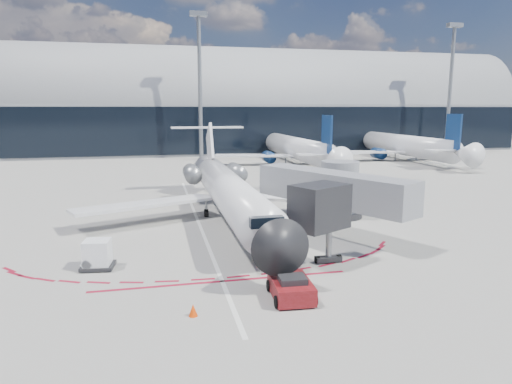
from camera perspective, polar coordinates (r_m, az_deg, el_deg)
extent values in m
plane|color=gray|center=(36.09, -6.92, -4.47)|extent=(260.00, 260.00, 0.00)
cube|color=silver|center=(38.01, -7.23, -3.70)|extent=(0.25, 40.00, 0.01)
cube|color=maroon|center=(25.21, -4.25, -11.07)|extent=(14.00, 0.25, 0.01)
cube|color=gray|center=(99.87, -10.77, 7.83)|extent=(150.00, 24.00, 10.00)
cylinder|color=gray|center=(99.78, -10.87, 10.69)|extent=(150.00, 24.00, 24.00)
cube|color=black|center=(87.84, -10.50, 7.50)|extent=(150.00, 0.20, 9.00)
cube|color=gray|center=(33.12, 9.43, 0.50)|extent=(8.22, 12.61, 2.30)
cube|color=black|center=(26.78, 7.94, -1.81)|extent=(3.86, 3.44, 2.60)
cylinder|color=gray|center=(28.02, 9.08, -6.36)|extent=(0.36, 0.36, 2.40)
cube|color=black|center=(28.32, 9.02, -8.26)|extent=(1.60, 0.60, 0.30)
cylinder|color=gray|center=(39.70, 10.38, 0.35)|extent=(3.20, 3.20, 4.80)
cylinder|color=black|center=(40.13, 10.28, -2.67)|extent=(4.00, 4.00, 0.50)
cylinder|color=gray|center=(83.21, -7.01, 12.61)|extent=(0.70, 0.70, 25.00)
cylinder|color=gray|center=(101.26, 23.07, 11.47)|extent=(0.70, 0.70, 25.00)
cylinder|color=white|center=(36.63, -3.28, -0.08)|extent=(2.94, 23.98, 2.94)
cone|color=black|center=(23.74, 2.06, -5.90)|extent=(2.94, 3.05, 2.94)
cone|color=white|center=(50.28, -5.87, 2.76)|extent=(2.94, 3.92, 2.94)
cube|color=black|center=(25.21, 1.07, -3.50)|extent=(1.85, 1.53, 0.60)
cube|color=white|center=(37.98, -13.79, -1.50)|extent=(11.68, 6.92, 0.34)
cube|color=white|center=(39.98, 5.95, -0.66)|extent=(11.68, 6.92, 0.34)
cube|color=white|center=(48.92, -5.77, 5.63)|extent=(0.27, 5.11, 5.20)
cube|color=white|center=(51.07, -6.12, 8.03)|extent=(7.85, 1.74, 0.17)
cylinder|color=slate|center=(45.73, -8.01, 2.29)|extent=(1.64, 3.71, 1.64)
cylinder|color=slate|center=(46.29, -2.48, 2.48)|extent=(1.64, 3.71, 1.64)
cylinder|color=black|center=(27.65, 0.19, -8.40)|extent=(0.24, 0.61, 0.61)
cylinder|color=black|center=(39.51, -6.23, -2.62)|extent=(0.33, 0.70, 0.70)
cylinder|color=black|center=(39.99, -1.57, -2.41)|extent=(0.33, 0.70, 0.70)
cylinder|color=gray|center=(27.56, 0.19, -7.82)|extent=(0.20, 0.20, 1.20)
cube|color=#5A0C0D|center=(23.00, 4.39, -11.89)|extent=(2.04, 3.08, 0.83)
cube|color=black|center=(22.54, 4.58, -10.85)|extent=(1.37, 1.19, 0.32)
cylinder|color=gray|center=(24.91, 3.30, -10.54)|extent=(0.25, 2.41, 0.09)
cylinder|color=black|center=(21.99, 2.71, -13.56)|extent=(0.30, 0.61, 0.59)
cylinder|color=black|center=(22.38, 7.25, -13.19)|extent=(0.30, 0.61, 0.59)
cylinder|color=black|center=(23.83, 1.71, -11.60)|extent=(0.30, 0.61, 0.59)
cylinder|color=black|center=(24.19, 5.89, -11.30)|extent=(0.30, 0.61, 0.59)
imported|color=yellow|center=(28.12, 0.81, -6.64)|extent=(0.80, 0.63, 1.95)
cube|color=black|center=(28.50, -19.13, -8.72)|extent=(1.98, 1.74, 0.20)
cube|color=white|center=(28.25, -19.23, -7.15)|extent=(1.60, 1.52, 1.45)
cylinder|color=black|center=(28.15, -20.85, -9.23)|extent=(0.11, 0.19, 0.18)
cylinder|color=black|center=(27.82, -17.92, -9.28)|extent=(0.11, 0.19, 0.18)
cylinder|color=black|center=(29.23, -20.27, -8.46)|extent=(0.11, 0.19, 0.18)
cylinder|color=black|center=(28.91, -17.45, -8.50)|extent=(0.11, 0.19, 0.18)
cone|color=#EE3E05|center=(21.37, -7.87, -14.42)|extent=(0.41, 0.41, 0.57)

